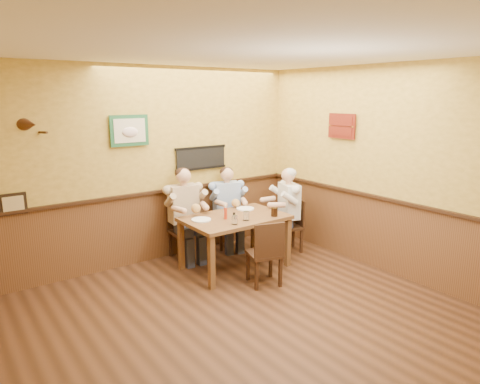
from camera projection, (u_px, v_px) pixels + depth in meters
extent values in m
plane|color=#341D0F|center=(251.00, 333.00, 4.39)|extent=(5.00, 5.00, 0.00)
cube|color=silver|center=(253.00, 47.00, 3.77)|extent=(5.00, 5.00, 0.02)
cube|color=gold|center=(144.00, 167.00, 6.05)|extent=(5.00, 0.02, 2.80)
cube|color=gold|center=(405.00, 173.00, 5.52)|extent=(0.02, 5.00, 2.80)
cube|color=brown|center=(148.00, 228.00, 6.23)|extent=(5.00, 0.02, 1.00)
cube|color=brown|center=(398.00, 240.00, 5.71)|extent=(0.02, 5.00, 1.00)
cube|color=black|center=(201.00, 158.00, 6.53)|extent=(0.88, 0.03, 0.34)
cube|color=#1E5932|center=(129.00, 131.00, 5.79)|extent=(0.54, 0.03, 0.42)
cube|color=black|center=(13.00, 204.00, 5.10)|extent=(0.30, 0.03, 0.26)
cube|color=maroon|center=(342.00, 126.00, 6.21)|extent=(0.03, 0.48, 0.36)
cube|color=brown|center=(235.00, 218.00, 5.91)|extent=(1.40, 0.90, 0.05)
cube|color=brown|center=(212.00, 263.00, 5.32)|extent=(0.07, 0.07, 0.70)
cube|color=brown|center=(288.00, 242.00, 6.06)|extent=(0.07, 0.07, 0.70)
cube|color=brown|center=(181.00, 245.00, 5.93)|extent=(0.07, 0.07, 0.70)
cube|color=brown|center=(254.00, 229.00, 6.67)|extent=(0.07, 0.07, 0.70)
cylinder|color=white|center=(235.00, 220.00, 5.54)|extent=(0.10, 0.10, 0.12)
cylinder|color=white|center=(246.00, 216.00, 5.71)|extent=(0.10, 0.10, 0.12)
cylinder|color=black|center=(274.00, 212.00, 5.91)|extent=(0.11, 0.11, 0.12)
cylinder|color=#B42D13|center=(226.00, 213.00, 5.77)|extent=(0.05, 0.05, 0.18)
cylinder|color=white|center=(225.00, 214.00, 5.83)|extent=(0.05, 0.05, 0.10)
cylinder|color=black|center=(234.00, 215.00, 5.81)|extent=(0.04, 0.04, 0.08)
cylinder|color=white|center=(201.00, 220.00, 5.72)|extent=(0.33, 0.33, 0.02)
cylinder|color=white|center=(245.00, 209.00, 6.29)|extent=(0.34, 0.34, 0.02)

